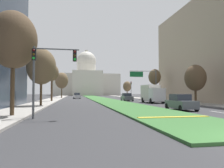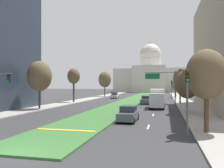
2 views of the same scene
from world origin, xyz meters
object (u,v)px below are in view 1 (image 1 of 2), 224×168
object	(u,v)px
street_tree_right_distant	(127,86)
street_tree_right_far	(155,77)
sedan_distant	(77,96)
street_tree_left_mid	(41,67)
street_tree_left_near	(13,40)
street_tree_left_distant	(62,81)
traffic_light_near_left	(46,66)
capitol_building	(86,81)
traffic_light_far_right	(131,87)
street_tree_right_mid	(195,78)
box_truck_delivery	(152,93)
overhead_guide_sign	(146,79)
sedan_lead_stopped	(181,103)
sedan_midblock	(127,97)
street_tree_left_far	(52,73)

from	to	relation	value
street_tree_right_distant	street_tree_right_far	bearing A→B (deg)	-90.52
street_tree_right_distant	sedan_distant	size ratio (longest dim) A/B	1.23
street_tree_left_mid	sedan_distant	world-z (taller)	street_tree_left_mid
street_tree_left_near	street_tree_left_distant	size ratio (longest dim) A/B	0.99
traffic_light_near_left	street_tree_right_distant	xyz separation A→B (m)	(20.19, 55.61, 0.10)
capitol_building	traffic_light_far_right	distance (m)	67.30
street_tree_right_mid	box_truck_delivery	xyz separation A→B (m)	(-4.21, 6.97, -2.37)
overhead_guide_sign	street_tree_right_distant	distance (m)	30.04
box_truck_delivery	street_tree_right_mid	bearing A→B (deg)	-58.89
street_tree_left_mid	street_tree_right_mid	xyz separation A→B (m)	(22.27, -0.33, -1.26)
traffic_light_near_left	street_tree_right_mid	size ratio (longest dim) A/B	0.86
street_tree_left_near	sedan_lead_stopped	distance (m)	16.93
capitol_building	street_tree_left_distant	size ratio (longest dim) A/B	4.57
sedan_midblock	street_tree_right_distant	bearing A→B (deg)	75.56
street_tree_left_distant	sedan_distant	xyz separation A→B (m)	(4.78, -7.06, -4.83)
overhead_guide_sign	traffic_light_near_left	bearing A→B (deg)	-122.86
street_tree_left_far	street_tree_right_far	world-z (taller)	street_tree_left_far
traffic_light_near_left	street_tree_left_mid	distance (m)	13.65
street_tree_right_far	sedan_distant	distance (m)	24.52
overhead_guide_sign	street_tree_left_near	world-z (taller)	street_tree_left_near
street_tree_right_far	capitol_building	bearing A→B (deg)	97.69
traffic_light_near_left	street_tree_left_mid	bearing A→B (deg)	100.03
capitol_building	street_tree_left_near	xyz separation A→B (m)	(-11.53, -109.80, -2.55)
street_tree_left_far	street_tree_left_distant	distance (m)	25.29
capitol_building	traffic_light_near_left	size ratio (longest dim) A/B	7.22
overhead_guide_sign	sedan_distant	world-z (taller)	overhead_guide_sign
capitol_building	street_tree_right_distant	bearing A→B (deg)	-78.52
traffic_light_far_right	box_truck_delivery	bearing A→B (deg)	-96.76
street_tree_left_distant	street_tree_right_distant	bearing A→B (deg)	6.21
street_tree_right_mid	street_tree_left_distant	size ratio (longest dim) A/B	0.74
sedan_midblock	traffic_light_far_right	bearing A→B (deg)	71.52
street_tree_right_far	sedan_distant	xyz separation A→B (m)	(-17.26, 16.81, -4.55)
street_tree_left_far	street_tree_left_distant	size ratio (longest dim) A/B	0.92
street_tree_right_mid	street_tree_right_far	distance (m)	16.35
box_truck_delivery	traffic_light_near_left	bearing A→B (deg)	-128.15
sedan_lead_stopped	sedan_distant	xyz separation A→B (m)	(-10.43, 41.21, 0.01)
street_tree_left_mid	street_tree_right_mid	bearing A→B (deg)	-0.85
capitol_building	overhead_guide_sign	size ratio (longest dim) A/B	5.77
traffic_light_near_left	overhead_guide_sign	distance (m)	30.72
capitol_building	street_tree_left_near	bearing A→B (deg)	-95.99
sedan_distant	overhead_guide_sign	bearing A→B (deg)	-55.51
traffic_light_far_right	street_tree_left_distant	bearing A→B (deg)	157.93
street_tree_left_mid	overhead_guide_sign	bearing A→B (deg)	33.18
capitol_building	sedan_distant	distance (m)	65.78
street_tree_left_near	sedan_distant	bearing A→B (deg)	83.23
sedan_distant	sedan_midblock	bearing A→B (deg)	-59.22
traffic_light_far_right	sedan_lead_stopped	size ratio (longest dim) A/B	1.25
street_tree_right_distant	box_truck_delivery	xyz separation A→B (m)	(-4.48, -35.62, -2.21)
street_tree_right_distant	traffic_light_near_left	bearing A→B (deg)	-109.95
sedan_midblock	sedan_distant	world-z (taller)	sedan_distant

